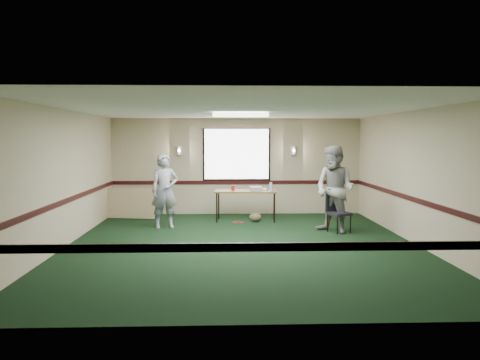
{
  "coord_description": "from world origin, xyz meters",
  "views": [
    {
      "loc": [
        -0.37,
        -9.17,
        2.12
      ],
      "look_at": [
        0.0,
        1.3,
        1.2
      ],
      "focal_mm": 35.0,
      "sensor_mm": 36.0,
      "label": 1
    }
  ],
  "objects_px": {
    "projector": "(256,189)",
    "folding_table": "(246,193)",
    "person_right": "(335,189)",
    "conference_chair": "(337,209)",
    "person_left": "(165,191)"
  },
  "relations": [
    {
      "from": "folding_table",
      "to": "conference_chair",
      "type": "relative_size",
      "value": 1.85
    },
    {
      "from": "folding_table",
      "to": "projector",
      "type": "xyz_separation_m",
      "value": [
        0.25,
        -0.02,
        0.11
      ]
    },
    {
      "from": "projector",
      "to": "person_right",
      "type": "xyz_separation_m",
      "value": [
        1.68,
        -1.55,
        0.14
      ]
    },
    {
      "from": "folding_table",
      "to": "person_right",
      "type": "distance_m",
      "value": 2.51
    },
    {
      "from": "projector",
      "to": "person_right",
      "type": "distance_m",
      "value": 2.29
    },
    {
      "from": "person_right",
      "to": "folding_table",
      "type": "bearing_deg",
      "value": -172.45
    },
    {
      "from": "projector",
      "to": "conference_chair",
      "type": "distance_m",
      "value": 2.31
    },
    {
      "from": "conference_chair",
      "to": "projector",
      "type": "bearing_deg",
      "value": 116.43
    },
    {
      "from": "projector",
      "to": "folding_table",
      "type": "bearing_deg",
      "value": 170.28
    },
    {
      "from": "projector",
      "to": "person_right",
      "type": "bearing_deg",
      "value": -47.7
    },
    {
      "from": "projector",
      "to": "conference_chair",
      "type": "bearing_deg",
      "value": -44.85
    },
    {
      "from": "person_left",
      "to": "projector",
      "type": "bearing_deg",
      "value": 3.84
    },
    {
      "from": "person_left",
      "to": "person_right",
      "type": "relative_size",
      "value": 0.89
    },
    {
      "from": "folding_table",
      "to": "person_right",
      "type": "xyz_separation_m",
      "value": [
        1.94,
        -1.57,
        0.25
      ]
    },
    {
      "from": "folding_table",
      "to": "projector",
      "type": "distance_m",
      "value": 0.28
    }
  ]
}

